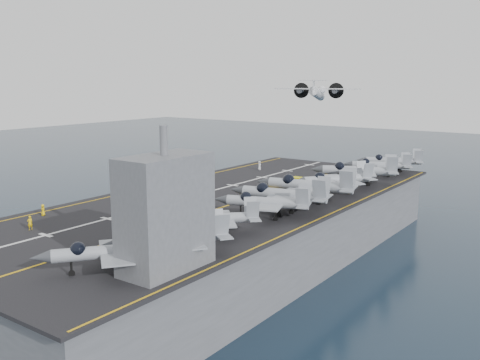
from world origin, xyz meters
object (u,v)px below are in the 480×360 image
Objects in this scene: transport_plane at (317,94)px; island_superstructure at (165,199)px; tow_cart_a at (155,227)px; fighter_jet_0 at (108,250)px.

island_superstructure is at bearing -71.63° from transport_plane.
island_superstructure is at bearing -40.65° from tow_cart_a.
tow_cart_a is 83.88m from transport_plane.
island_superstructure is 0.56× the size of transport_plane.
transport_plane is (-29.86, 89.91, 8.19)m from island_superstructure.
transport_plane is at bearing 105.27° from fighter_jet_0.
fighter_jet_0 reaches higher than tow_cart_a.
island_superstructure is 7.56× the size of tow_cart_a.
fighter_jet_0 is 0.60× the size of transport_plane.
transport_plane reaches higher than island_superstructure.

